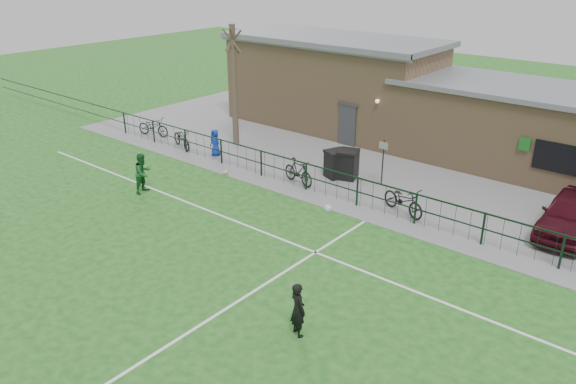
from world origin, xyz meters
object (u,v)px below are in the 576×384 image
Objects in this scene: wheelie_bin_right at (348,165)px; spectator_child at (215,143)px; bare_tree at (234,87)px; sign_post at (383,163)px; wheelie_bin_left at (336,165)px; bicycle_e at (403,200)px; car_maroon at (571,214)px; ball_ground at (226,172)px; bicycle_a at (153,127)px; bicycle_c at (182,138)px; bicycle_d at (298,172)px; outfield_player at (143,173)px.

spectator_child is at bearing 176.00° from wheelie_bin_right.
sign_post is (8.65, -0.06, -1.98)m from bare_tree.
wheelie_bin_right is (7.09, -0.31, -2.39)m from bare_tree.
wheelie_bin_left is at bearing -4.66° from bare_tree.
bicycle_e is (3.64, -1.68, -0.06)m from wheelie_bin_right.
ball_ground is at bearing -166.97° from car_maroon.
sign_post is 1.05× the size of bicycle_a.
bicycle_e is (12.39, 0.20, 0.03)m from bicycle_c.
car_maroon reaches higher than bicycle_d.
outfield_player is (-7.18, -6.84, -0.19)m from sign_post.
sign_post is at bearing -95.73° from bicycle_a.
sign_post is 10.54m from bicycle_c.
bicycle_e is at bearing 4.85° from spectator_child.
bare_tree reaches higher than bicycle_d.
wheelie_bin_right is at bearing -58.55° from bicycle_c.
wheelie_bin_left is 4.83× the size of ball_ground.
car_maroon is 17.97× the size of ball_ground.
spectator_child reaches higher than wheelie_bin_right.
bicycle_e is 8.19m from ball_ground.
sign_post reaches higher than spectator_child.
bicycle_c is at bearing -127.16° from bare_tree.
wheelie_bin_left reaches higher than bicycle_c.
wheelie_bin_left is at bearing -166.40° from sign_post.
outfield_player reaches higher than bicycle_e.
bicycle_a is 1.15× the size of outfield_player.
car_maroon is at bearing 0.83° from bare_tree.
wheelie_bin_left is 4.34m from bicycle_e.
sign_post is at bearing -8.48° from wheelie_bin_right.
ball_ground is (2.19, -1.50, -0.55)m from spectator_child.
wheelie_bin_right is at bearing -178.81° from car_maroon.
outfield_player reaches higher than bicycle_c.
bicycle_c is 5.67m from outfield_player.
bare_tree reaches higher than bicycle_e.
bicycle_d is at bearing -93.78° from wheelie_bin_left.
wheelie_bin_left is at bearing -50.34° from outfield_player.
bicycle_a is at bearing 169.74° from wheelie_bin_right.
sign_post is 1.20× the size of outfield_player.
bare_tree is at bearing 159.83° from wheelie_bin_right.
bicycle_d is at bearing -20.62° from bare_tree.
outfield_player is 7.05× the size of ball_ground.
wheelie_bin_right is 5.42m from ball_ground.
car_maroon is (16.01, 0.23, -2.25)m from bare_tree.
bicycle_d is at bearing -54.10° from outfield_player.
wheelie_bin_right is at bearing -20.70° from bicycle_d.
sign_post is 2.88m from bicycle_e.
bicycle_d reaches higher than bicycle_e.
ball_ground is at bearing -162.53° from wheelie_bin_right.
ball_ground is at bearing -51.90° from bare_tree.
spectator_child reaches higher than bicycle_a.
outfield_player is (-14.54, -7.13, 0.09)m from car_maroon.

